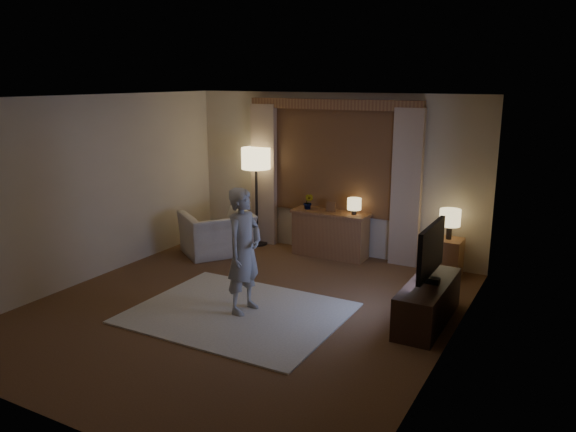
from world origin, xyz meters
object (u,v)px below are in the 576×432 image
Objects in this scene: armchair at (217,234)px; side_table at (447,258)px; sideboard at (330,235)px; tv_stand at (428,303)px; person at (244,251)px.

armchair is 1.91× the size of side_table.
sideboard reaches higher than side_table.
sideboard is at bearing 139.23° from tv_stand.
armchair is at bearing 47.52° from person.
armchair is 0.76× the size of tv_stand.
person is (-2.06, -0.77, 0.54)m from tv_stand.
armchair is 0.69× the size of person.
side_table is 3.17m from person.
tv_stand is (3.74, -1.00, -0.10)m from armchair.
armchair is at bearing 165.05° from tv_stand.
side_table is (1.89, -0.05, -0.07)m from sideboard.
sideboard is 2.74m from tv_stand.
tv_stand is at bearing -65.48° from person.
sideboard is 2.60m from person.
tv_stand is 0.91× the size of person.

